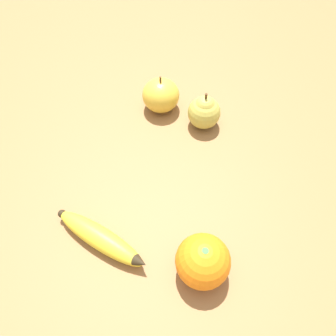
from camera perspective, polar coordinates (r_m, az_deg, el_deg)
The scene contains 5 objects.
ground_plane at distance 0.65m, azimuth -12.18°, elevation -2.77°, with size 3.00×3.00×0.00m, color olive.
banana at distance 0.57m, azimuth -11.61°, elevation -11.91°, with size 0.19×0.05×0.04m.
orange at distance 0.52m, azimuth 6.09°, elevation -15.82°, with size 0.09×0.09×0.09m.
pear at distance 0.70m, azimuth 6.33°, elevation 9.77°, with size 0.07×0.07×0.09m.
apple at distance 0.74m, azimuth -1.26°, elevation 12.56°, with size 0.08×0.08×0.09m.
Camera 1 is at (0.28, -0.23, 0.53)m, focal length 35.00 mm.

